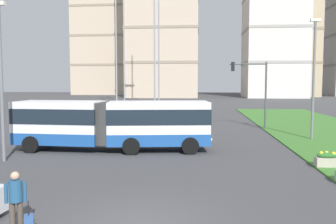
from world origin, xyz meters
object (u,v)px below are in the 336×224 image
(pedestrian_crossing, at_px, (16,198))
(apartment_tower_eastcentre, at_px, (288,17))
(traffic_light_far_right, at_px, (254,83))
(streetlight_left, at_px, (1,74))
(articulated_bus, at_px, (112,123))
(apartment_tower_west, at_px, (103,11))
(flower_planter_2, at_px, (327,159))
(streetlight_median, at_px, (314,74))
(car_navy_sedan, at_px, (122,115))

(pedestrian_crossing, height_order, apartment_tower_eastcentre, apartment_tower_eastcentre)
(traffic_light_far_right, bearing_deg, streetlight_left, -136.68)
(streetlight_left, bearing_deg, traffic_light_far_right, 43.32)
(traffic_light_far_right, bearing_deg, articulated_bus, -133.25)
(apartment_tower_eastcentre, bearing_deg, apartment_tower_west, 168.05)
(flower_planter_2, bearing_deg, streetlight_median, 77.66)
(apartment_tower_west, bearing_deg, articulated_bus, -74.90)
(streetlight_left, height_order, streetlight_median, streetlight_median)
(articulated_bus, height_order, pedestrian_crossing, articulated_bus)
(car_navy_sedan, distance_m, apartment_tower_west, 90.87)
(flower_planter_2, relative_size, traffic_light_far_right, 0.19)
(car_navy_sedan, bearing_deg, apartment_tower_west, 106.01)
(flower_planter_2, distance_m, traffic_light_far_right, 14.84)
(articulated_bus, height_order, streetlight_median, streetlight_median)
(articulated_bus, relative_size, streetlight_median, 1.39)
(articulated_bus, distance_m, streetlight_left, 6.78)
(articulated_bus, bearing_deg, traffic_light_far_right, 46.75)
(pedestrian_crossing, distance_m, streetlight_median, 22.07)
(car_navy_sedan, relative_size, pedestrian_crossing, 2.57)
(pedestrian_crossing, xyz_separation_m, apartment_tower_west, (-26.71, 110.44, 26.38))
(traffic_light_far_right, xyz_separation_m, apartment_tower_eastcentre, (20.42, 75.45, 18.43))
(car_navy_sedan, distance_m, streetlight_left, 18.76)
(car_navy_sedan, distance_m, pedestrian_crossing, 27.07)
(streetlight_median, xyz_separation_m, apartment_tower_eastcentre, (17.09, 81.08, 17.72))
(streetlight_left, bearing_deg, apartment_tower_west, 101.94)
(articulated_bus, xyz_separation_m, streetlight_left, (-5.00, -3.51, 2.93))
(traffic_light_far_right, relative_size, apartment_tower_west, 0.11)
(car_navy_sedan, bearing_deg, flower_planter_2, -52.54)
(streetlight_left, xyz_separation_m, apartment_tower_eastcentre, (35.49, 89.65, 17.89))
(car_navy_sedan, relative_size, traffic_light_far_right, 0.76)
(apartment_tower_west, bearing_deg, apartment_tower_eastcentre, -11.95)
(articulated_bus, distance_m, car_navy_sedan, 14.94)
(articulated_bus, height_order, traffic_light_far_right, traffic_light_far_right)
(car_navy_sedan, relative_size, flower_planter_2, 4.07)
(flower_planter_2, relative_size, apartment_tower_eastcentre, 0.02)
(apartment_tower_west, bearing_deg, streetlight_left, -78.06)
(articulated_bus, bearing_deg, car_navy_sedan, 99.81)
(flower_planter_2, distance_m, apartment_tower_west, 111.98)
(articulated_bus, xyz_separation_m, traffic_light_far_right, (10.06, 10.70, 2.38))
(traffic_light_far_right, height_order, apartment_tower_west, apartment_tower_west)
(flower_planter_2, xyz_separation_m, apartment_tower_west, (-38.00, 101.83, 26.95))
(streetlight_median, relative_size, apartment_tower_west, 0.16)
(streetlight_left, bearing_deg, streetlight_median, 24.98)
(apartment_tower_west, height_order, apartment_tower_eastcentre, apartment_tower_west)
(articulated_bus, bearing_deg, flower_planter_2, -17.49)
(traffic_light_far_right, relative_size, streetlight_median, 0.69)
(articulated_bus, relative_size, car_navy_sedan, 2.68)
(streetlight_median, distance_m, apartment_tower_west, 103.83)
(streetlight_median, bearing_deg, articulated_bus, -159.31)
(streetlight_left, bearing_deg, flower_planter_2, -0.39)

